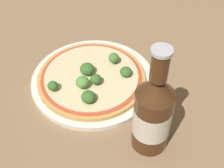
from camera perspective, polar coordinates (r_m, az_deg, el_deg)
The scene contains 11 objects.
ground_plane at distance 0.75m, azimuth -3.69°, elevation 0.17°, with size 3.00×3.00×0.00m, color #846647.
plate at distance 0.75m, azimuth -3.64°, elevation 0.83°, with size 0.29×0.29×0.01m.
pizza at distance 0.74m, azimuth -3.83°, elevation 1.56°, with size 0.26×0.26×0.01m.
broccoli_floret_0 at distance 0.70m, azimuth -2.97°, elevation 0.87°, with size 0.03×0.03×0.03m.
broccoli_floret_1 at distance 0.70m, azimuth -10.78°, elevation -0.33°, with size 0.02×0.02×0.02m.
broccoli_floret_2 at distance 0.70m, azimuth -5.43°, elevation 0.35°, with size 0.03×0.03×0.03m.
broccoli_floret_3 at distance 0.67m, azimuth -4.35°, elevation -2.38°, with size 0.03×0.03×0.03m.
broccoli_floret_4 at distance 0.72m, azimuth 2.53°, elevation 2.26°, with size 0.03×0.03×0.02m.
broccoli_floret_5 at distance 0.73m, azimuth -4.70°, elevation 2.62°, with size 0.03×0.03×0.03m.
broccoli_floret_6 at distance 0.75m, azimuth 0.33°, elevation 4.79°, with size 0.03×0.03×0.03m.
beer_bottle at distance 0.58m, azimuth 7.46°, elevation -5.32°, with size 0.07×0.07×0.24m.
Camera 1 is at (0.34, -0.40, 0.54)m, focal length 50.00 mm.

